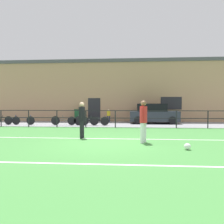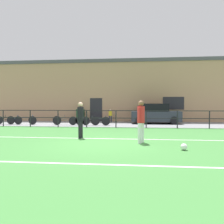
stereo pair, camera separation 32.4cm
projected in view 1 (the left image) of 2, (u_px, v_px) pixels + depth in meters
The scene contains 17 objects.
ground at pixel (105, 144), 9.01m from camera, with size 60.00×44.00×0.04m, color #42843D.
field_line_touchline at pixel (108, 139), 10.13m from camera, with size 36.00×0.11×0.00m, color white.
field_line_hash at pixel (91, 164), 5.84m from camera, with size 36.00×0.11×0.00m, color white.
pavement_strip at pixel (118, 124), 17.48m from camera, with size 48.00×5.00×0.02m, color gray.
perimeter_fence at pixel (115, 116), 14.96m from camera, with size 36.07×0.07×1.15m.
clubhouse_facade at pixel (120, 91), 21.06m from camera, with size 28.00×2.56×5.59m.
player_goalkeeper at pixel (82, 118), 10.32m from camera, with size 0.29×0.45×1.66m.
player_striker at pixel (143, 119), 9.04m from camera, with size 0.30×0.43×1.71m.
soccer_ball_match at pixel (187, 147), 7.66m from camera, with size 0.23×0.23×0.23m, color white.
spectator_child at pixel (109, 115), 19.35m from camera, with size 0.30×0.20×1.12m.
parked_car_red at pixel (153, 114), 17.99m from camera, with size 3.85×1.78×1.58m.
bicycle_parked_0 at pixel (67, 120), 16.47m from camera, with size 2.39×0.04×0.75m.
bicycle_parked_1 at pixel (94, 121), 16.30m from camera, with size 2.12×0.04×0.73m.
bicycle_parked_2 at pixel (83, 121), 16.37m from camera, with size 2.30×0.04×0.73m.
bicycle_parked_3 at pixel (19, 120), 16.78m from camera, with size 2.36×0.04×0.73m.
bicycle_parked_4 at pixel (6, 120), 16.86m from camera, with size 2.17×0.04×0.72m.
trash_bin_0 at pixel (79, 115), 19.74m from camera, with size 0.65×0.55×1.09m.
Camera 1 is at (1.02, -8.91, 1.57)m, focal length 35.97 mm.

